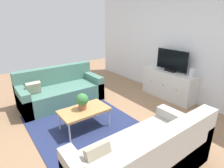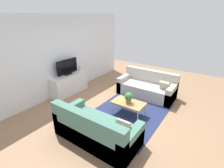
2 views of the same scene
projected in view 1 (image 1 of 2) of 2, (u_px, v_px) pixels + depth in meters
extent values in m
plane|color=#997251|center=(95.00, 126.00, 3.61)|extent=(10.00, 10.00, 0.00)
cube|color=white|center=(180.00, 45.00, 4.58)|extent=(6.40, 0.12, 2.70)
cube|color=navy|center=(88.00, 128.00, 3.53)|extent=(2.50, 1.90, 0.01)
cube|color=#4C7A6B|center=(62.00, 95.00, 4.50)|extent=(0.88, 1.92, 0.43)
cube|color=#4C7A6B|center=(56.00, 83.00, 4.68)|extent=(0.20, 1.92, 0.86)
cube|color=#4C7A6B|center=(92.00, 85.00, 4.96)|extent=(0.88, 0.18, 0.59)
cube|color=#4C7A6B|center=(23.00, 101.00, 3.98)|extent=(0.88, 0.18, 0.59)
cube|color=#B2A58C|center=(33.00, 89.00, 3.99)|extent=(0.18, 0.30, 0.32)
cube|color=#B2ADA3|center=(141.00, 160.00, 2.47)|extent=(0.88, 1.92, 0.43)
cube|color=#B2ADA3|center=(163.00, 163.00, 2.14)|extent=(0.20, 1.92, 0.86)
cube|color=#B2ADA3|center=(180.00, 132.00, 2.93)|extent=(0.88, 0.18, 0.59)
cube|color=#B2A58C|center=(99.00, 158.00, 2.04)|extent=(0.20, 0.30, 0.32)
cube|color=#B7844C|center=(84.00, 110.00, 3.43)|extent=(0.53, 0.90, 0.04)
cylinder|color=silver|center=(59.00, 122.00, 3.43)|extent=(0.03, 0.03, 0.35)
cylinder|color=silver|center=(70.00, 133.00, 3.10)|extent=(0.03, 0.03, 0.35)
cylinder|color=silver|center=(97.00, 109.00, 3.90)|extent=(0.03, 0.03, 0.35)
cylinder|color=silver|center=(109.00, 118.00, 3.56)|extent=(0.03, 0.03, 0.35)
cylinder|color=#936042|center=(83.00, 106.00, 3.42)|extent=(0.15, 0.15, 0.11)
sphere|color=#387A3D|center=(82.00, 99.00, 3.37)|extent=(0.23, 0.23, 0.23)
cube|color=silver|center=(169.00, 85.00, 4.78)|extent=(1.39, 0.44, 0.71)
sphere|color=#B79338|center=(151.00, 81.00, 4.93)|extent=(0.03, 0.03, 0.03)
sphere|color=#B79338|center=(163.00, 85.00, 4.64)|extent=(0.03, 0.03, 0.03)
sphere|color=#B79338|center=(176.00, 90.00, 4.34)|extent=(0.03, 0.03, 0.03)
cube|color=black|center=(171.00, 70.00, 4.66)|extent=(0.28, 0.16, 0.04)
cube|color=black|center=(172.00, 60.00, 4.57)|extent=(0.86, 0.04, 0.50)
cylinder|color=silver|center=(192.00, 73.00, 4.19)|extent=(0.11, 0.11, 0.20)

